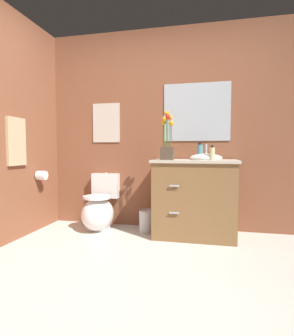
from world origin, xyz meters
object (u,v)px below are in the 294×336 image
(vanity_cabinet, at_px, (195,197))
(wall_mirror, at_px, (197,112))
(lotion_bottle, at_px, (200,152))
(wall_poster, at_px, (106,123))
(hanging_towel, at_px, (16,142))
(soap_bottle, at_px, (212,153))
(trash_bin, at_px, (147,221))
(toilet_paper_roll, at_px, (42,175))
(flower_vase, at_px, (167,144))
(toilet, at_px, (99,210))

(vanity_cabinet, relative_size, wall_mirror, 1.32)
(lotion_bottle, xyz_separation_m, wall_poster, (-1.22, 0.25, 0.38))
(hanging_towel, bearing_deg, soap_bottle, 11.56)
(soap_bottle, height_order, wall_poster, wall_poster)
(vanity_cabinet, height_order, trash_bin, vanity_cabinet)
(wall_mirror, xyz_separation_m, toilet_paper_roll, (-1.83, -0.46, -0.77))
(trash_bin, relative_size, wall_mirror, 0.34)
(flower_vase, xyz_separation_m, toilet_paper_roll, (-1.53, -0.07, -0.38))
(lotion_bottle, height_order, wall_poster, wall_poster)
(vanity_cabinet, height_order, wall_mirror, wall_mirror)
(flower_vase, bearing_deg, toilet, 171.83)
(trash_bin, bearing_deg, soap_bottle, -10.14)
(wall_poster, bearing_deg, lotion_bottle, -11.78)
(lotion_bottle, xyz_separation_m, wall_mirror, (-0.05, 0.25, 0.48))
(wall_mirror, distance_m, toilet_paper_roll, 2.04)
(toilet, bearing_deg, trash_bin, -0.19)
(toilet, height_order, soap_bottle, soap_bottle)
(flower_vase, height_order, soap_bottle, flower_vase)
(lotion_bottle, relative_size, hanging_towel, 0.37)
(wall_poster, bearing_deg, trash_bin, -23.93)
(toilet, bearing_deg, wall_poster, 90.00)
(toilet, relative_size, soap_bottle, 4.32)
(lotion_bottle, distance_m, wall_mirror, 0.55)
(wall_poster, height_order, hanging_towel, wall_poster)
(vanity_cabinet, relative_size, flower_vase, 1.94)
(flower_vase, distance_m, lotion_bottle, 0.39)
(vanity_cabinet, height_order, hanging_towel, hanging_towel)
(soap_bottle, height_order, toilet_paper_roll, soap_bottle)
(soap_bottle, xyz_separation_m, wall_mirror, (-0.19, 0.40, 0.50))
(wall_mirror, relative_size, toilet_paper_roll, 7.27)
(toilet, relative_size, toilet_paper_roll, 6.27)
(flower_vase, relative_size, trash_bin, 2.00)
(lotion_bottle, height_order, trash_bin, lotion_bottle)
(toilet, height_order, flower_vase, flower_vase)
(lotion_bottle, bearing_deg, hanging_towel, -163.54)
(trash_bin, bearing_deg, flower_vase, -25.14)
(soap_bottle, relative_size, wall_mirror, 0.20)
(toilet, xyz_separation_m, wall_mirror, (1.17, 0.27, 1.21))
(flower_vase, bearing_deg, lotion_bottle, 21.23)
(wall_mirror, bearing_deg, trash_bin, -154.41)
(wall_poster, relative_size, wall_mirror, 0.63)
(wall_poster, relative_size, hanging_towel, 0.97)
(toilet, relative_size, flower_vase, 1.27)
(trash_bin, xyz_separation_m, hanging_towel, (-1.32, -0.56, 0.94))
(toilet_paper_roll, bearing_deg, wall_mirror, 14.22)
(flower_vase, distance_m, wall_poster, 1.00)
(lotion_bottle, relative_size, wall_poster, 0.38)
(toilet_paper_roll, bearing_deg, wall_poster, 35.10)
(wall_poster, bearing_deg, hanging_towel, -130.83)
(toilet, bearing_deg, toilet_paper_roll, -163.43)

